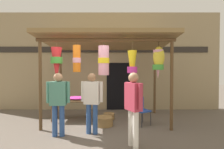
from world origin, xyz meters
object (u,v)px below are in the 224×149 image
vendor_in_orange (133,103)px  shopper_by_bananas (92,98)px  wicker_basket_by_table (109,116)px  passerby_at_right (58,99)px  flower_heap_on_table (78,98)px  display_table (74,102)px  folding_chair (140,108)px  wicker_basket_spare (104,121)px

vendor_in_orange → shopper_by_bananas: vendor_in_orange is taller
wicker_basket_by_table → passerby_at_right: 2.21m
vendor_in_orange → shopper_by_bananas: bearing=141.2°
vendor_in_orange → passerby_at_right: size_ratio=1.01×
flower_heap_on_table → vendor_in_orange: vendor_in_orange is taller
display_table → shopper_by_bananas: bearing=-61.0°
wicker_basket_by_table → display_table: bearing=-176.1°
folding_chair → wicker_basket_by_table: 1.22m
flower_heap_on_table → wicker_basket_spare: size_ratio=1.39×
folding_chair → shopper_by_bananas: bearing=-149.7°
flower_heap_on_table → shopper_by_bananas: 1.52m
display_table → wicker_basket_by_table: 1.28m
display_table → passerby_at_right: 1.56m
shopper_by_bananas → passerby_at_right: (-0.84, -0.18, 0.01)m
folding_chair → vendor_in_orange: (-0.43, -1.64, 0.47)m
shopper_by_bananas → wicker_basket_by_table: bearing=73.2°
vendor_in_orange → shopper_by_bananas: size_ratio=1.02×
flower_heap_on_table → wicker_basket_spare: flower_heap_on_table is taller
display_table → vendor_in_orange: size_ratio=0.89×
vendor_in_orange → passerby_at_right: (-1.84, 0.62, -0.01)m
display_table → wicker_basket_spare: display_table is taller
display_table → shopper_by_bananas: size_ratio=0.91×
flower_heap_on_table → vendor_in_orange: bearing=-53.0°
wicker_basket_spare → vendor_in_orange: bearing=-64.6°
folding_chair → wicker_basket_spare: folding_chair is taller
display_table → wicker_basket_by_table: bearing=3.9°
vendor_in_orange → wicker_basket_by_table: bearing=104.6°
display_table → wicker_basket_spare: (1.03, -0.63, -0.49)m
vendor_in_orange → shopper_by_bananas: 1.29m
wicker_basket_by_table → folding_chair: bearing=-30.0°
vendor_in_orange → passerby_at_right: bearing=161.3°
display_table → passerby_at_right: passerby_at_right is taller
wicker_basket_by_table → shopper_by_bananas: 1.70m
display_table → vendor_in_orange: vendor_in_orange is taller
wicker_basket_spare → wicker_basket_by_table: bearing=78.9°
wicker_basket_by_table → shopper_by_bananas: (-0.43, -1.41, 0.85)m
display_table → flower_heap_on_table: 0.16m
shopper_by_bananas → passerby_at_right: passerby_at_right is taller
flower_heap_on_table → vendor_in_orange: 2.73m
wicker_basket_spare → passerby_at_right: bearing=-141.9°
flower_heap_on_table → display_table: bearing=-162.6°
flower_heap_on_table → vendor_in_orange: (1.64, -2.17, 0.23)m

